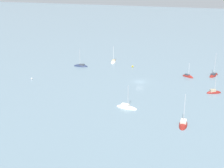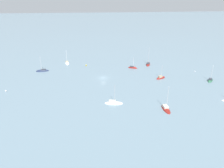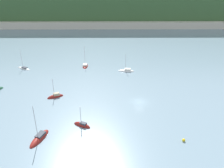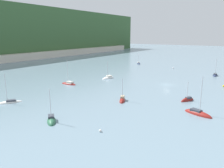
{
  "view_description": "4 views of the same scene",
  "coord_description": "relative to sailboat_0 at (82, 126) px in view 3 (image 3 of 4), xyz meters",
  "views": [
    {
      "loc": [
        -26.54,
        106.56,
        37.07
      ],
      "look_at": [
        6.88,
        11.7,
        2.17
      ],
      "focal_mm": 50.0,
      "sensor_mm": 36.0,
      "label": 1
    },
    {
      "loc": [
        4.81,
        93.09,
        37.74
      ],
      "look_at": [
        -2.83,
        13.93,
        2.87
      ],
      "focal_mm": 35.0,
      "sensor_mm": 36.0,
      "label": 2
    },
    {
      "loc": [
        -8.82,
        -57.34,
        33.5
      ],
      "look_at": [
        -8.31,
        7.23,
        2.64
      ],
      "focal_mm": 35.0,
      "sensor_mm": 36.0,
      "label": 3
    },
    {
      "loc": [
        -76.42,
        -26.99,
        18.29
      ],
      "look_at": [
        -16.56,
        13.28,
        1.71
      ],
      "focal_mm": 35.0,
      "sensor_mm": 36.0,
      "label": 4
    }
  ],
  "objects": [
    {
      "name": "ground_plane",
      "position": [
        16.06,
        11.86,
        -0.08
      ],
      "size": [
        600.0,
        600.0,
        0.0
      ],
      "primitive_type": "plane",
      "color": "slate"
    },
    {
      "name": "shore_town_strip",
      "position": [
        16.06,
        122.64,
        2.39
      ],
      "size": [
        299.56,
        6.0,
        4.94
      ],
      "color": "beige",
      "rests_on": "ground_plane"
    },
    {
      "name": "sailboat_0",
      "position": [
        0.0,
        0.0,
        0.0
      ],
      "size": [
        4.83,
        3.25,
        6.49
      ],
      "rotation": [
        0.0,
        0.0,
        2.68
      ],
      "color": "maroon",
      "rests_on": "ground_plane"
    },
    {
      "name": "sailboat_1",
      "position": [
        -10.19,
        15.13,
        0.05
      ],
      "size": [
        5.16,
        3.51,
        7.25
      ],
      "rotation": [
        0.0,
        0.0,
        3.59
      ],
      "color": "maroon",
      "rests_on": "ground_plane"
    },
    {
      "name": "sailboat_3",
      "position": [
        -9.37,
        -4.97,
        0.01
      ],
      "size": [
        4.1,
        7.16,
        10.02
      ],
      "rotation": [
        0.0,
        0.0,
        4.39
      ],
      "color": "maroon",
      "rests_on": "ground_plane"
    },
    {
      "name": "sailboat_4",
      "position": [
        13.71,
        36.66,
        0.03
      ],
      "size": [
        6.83,
        3.04,
        8.02
      ],
      "rotation": [
        0.0,
        0.0,
        3.01
      ],
      "color": "white",
      "rests_on": "ground_plane"
    },
    {
      "name": "sailboat_6",
      "position": [
        -3.6,
        42.44,
        0.06
      ],
      "size": [
        2.41,
        6.58,
        9.42
      ],
      "rotation": [
        0.0,
        0.0,
        1.61
      ],
      "color": "maroon",
      "rests_on": "ground_plane"
    },
    {
      "name": "sailboat_7",
      "position": [
        -28.95,
        39.77,
        0.02
      ],
      "size": [
        6.69,
        5.0,
        8.56
      ],
      "rotation": [
        0.0,
        0.0,
        2.6
      ],
      "color": "white",
      "rests_on": "ground_plane"
    },
    {
      "name": "mooring_buoy_0",
      "position": [
        24.0,
        -6.06,
        0.28
      ],
      "size": [
        0.71,
        0.71,
        0.71
      ],
      "color": "yellow",
      "rests_on": "ground_plane"
    }
  ]
}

